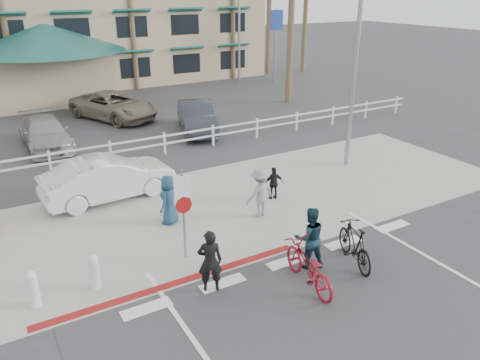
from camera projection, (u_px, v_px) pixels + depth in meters
ground at (301, 273)px, 12.23m from camera, size 140.00×140.00×0.00m
bike_path at (354, 316)px, 10.63m from camera, size 12.00×16.00×0.01m
sidewalk_plaza at (220, 207)px, 15.82m from camera, size 22.00×7.00×0.01m
cross_street at (174, 170)px, 19.01m from camera, size 40.00×5.00×0.01m
parking_lot at (109, 118)px, 26.60m from camera, size 50.00×16.00×0.01m
curb_red at (176, 283)px, 11.79m from camera, size 7.00×0.25×0.02m
rail_fence at (167, 143)px, 20.65m from camera, size 29.40×0.16×1.00m
building at (80, 4)px, 35.73m from camera, size 28.00×16.00×11.30m
sign_post at (183, 210)px, 12.36m from camera, size 0.50×0.10×2.90m
bollard_0 at (94, 272)px, 11.42m from camera, size 0.26×0.26×0.95m
bollard_1 at (33, 289)px, 10.77m from camera, size 0.26×0.26×0.95m
streetlight_0 at (356, 55)px, 17.90m from camera, size 0.60×2.00×9.00m
streetlight_1 at (239, 17)px, 35.12m from camera, size 0.60×2.00×9.50m
info_sign at (275, 45)px, 35.20m from camera, size 1.20×0.16×5.60m
bike_red at (308, 266)px, 11.50m from camera, size 0.98×2.20×1.12m
rider_red at (210, 261)px, 11.23m from camera, size 0.71×0.60×1.65m
bike_black at (355, 244)px, 12.43m from camera, size 1.12×2.01×1.17m
rider_black at (310, 238)px, 12.21m from camera, size 0.99×0.88×1.71m
pedestrian_a at (260, 193)px, 14.95m from camera, size 1.14×0.78×1.63m
pedestrian_child at (274, 183)px, 16.25m from camera, size 0.74×0.43×1.18m
pedestrian_b at (169, 200)px, 14.49m from camera, size 0.93×0.90×1.60m
car_white_sedan at (109, 178)px, 16.26m from camera, size 4.67×1.92×1.51m
lot_car_1 at (45, 133)px, 21.44m from camera, size 1.94×4.69×1.36m
lot_car_3 at (197, 117)px, 23.76m from camera, size 2.95×4.89×1.52m
lot_car_5 at (114, 106)px, 26.04m from camera, size 4.49×5.94×1.50m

